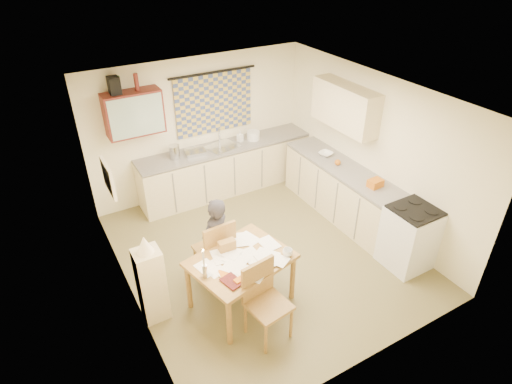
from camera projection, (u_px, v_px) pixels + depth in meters
floor at (263, 253)px, 6.63m from camera, size 4.00×4.50×0.02m
ceiling at (265, 96)px, 5.30m from camera, size 4.00×4.50×0.02m
wall_back at (199, 127)px, 7.62m from camera, size 4.00×0.02×2.50m
wall_front at (379, 282)px, 4.30m from camera, size 4.00×0.02×2.50m
wall_left at (120, 226)px, 5.11m from camera, size 0.02×4.50×2.50m
wall_right at (372, 151)px, 6.81m from camera, size 0.02×4.50×2.50m
window_blind at (214, 103)px, 7.51m from camera, size 1.45×0.03×1.05m
curtain_rod at (213, 73)px, 7.21m from camera, size 1.60×0.04×0.04m
wall_cabinet at (134, 113)px, 6.71m from camera, size 0.90×0.34×0.70m
wall_cabinet_glass at (137, 117)px, 6.59m from camera, size 0.84×0.02×0.64m
upper_cabinet_right at (345, 106)px, 6.82m from camera, size 0.34×1.30×0.70m
framed_print at (108, 178)px, 5.18m from camera, size 0.04×0.50×0.40m
print_canvas at (110, 177)px, 5.19m from camera, size 0.01×0.42×0.32m
counter_back at (227, 169)px, 7.98m from camera, size 3.30×0.62×0.92m
counter_right at (350, 197)px, 7.12m from camera, size 0.62×2.95×0.92m
stove at (409, 237)px, 6.16m from camera, size 0.63×0.63×0.97m
sink at (222, 149)px, 7.72m from camera, size 0.64×0.57×0.10m
tap at (219, 136)px, 7.77m from camera, size 0.04×0.04×0.28m
dish_rack at (195, 152)px, 7.46m from camera, size 0.39×0.35×0.06m
kettle at (174, 152)px, 7.25m from camera, size 0.24×0.24×0.24m
mixing_bowl at (253, 135)px, 7.92m from camera, size 0.25×0.25×0.16m
soap_bottle at (240, 136)px, 7.84m from camera, size 0.16×0.16×0.20m
bowl at (326, 154)px, 7.39m from camera, size 0.35×0.35×0.06m
orange_bag at (375, 183)px, 6.49m from camera, size 0.23×0.17×0.12m
fruit_orange at (338, 162)px, 7.08m from camera, size 0.10×0.10×0.10m
speaker at (114, 85)px, 6.37m from camera, size 0.16×0.20×0.26m
bottle_green at (119, 85)px, 6.39m from camera, size 0.07×0.07×0.26m
bottle_brown at (136, 82)px, 6.51m from camera, size 0.08×0.08×0.26m
dining_table at (241, 281)px, 5.55m from camera, size 1.40×1.18×0.75m
chair_far at (215, 260)px, 5.98m from camera, size 0.49×0.49×1.03m
chair_near at (267, 315)px, 5.14m from camera, size 0.52×0.52×1.02m
person at (216, 242)px, 5.76m from camera, size 0.75×0.72×1.35m
shelf_stand at (152, 285)px, 5.28m from camera, size 0.32×0.30×1.05m
lampshade at (144, 245)px, 4.95m from camera, size 0.20×0.20×0.22m
letter_rack at (227, 246)px, 5.45m from camera, size 0.23×0.11×0.16m
mug at (288, 253)px, 5.38m from camera, size 0.15×0.15×0.10m
magazine at (226, 286)px, 4.94m from camera, size 0.30×0.34×0.02m
book at (220, 277)px, 5.07m from camera, size 0.27×0.30×0.02m
orange_box at (239, 280)px, 5.00m from camera, size 0.13×0.10×0.04m
eyeglasses at (267, 266)px, 5.24m from camera, size 0.13×0.05×0.02m
candle_holder at (205, 271)px, 5.04m from camera, size 0.07×0.07×0.18m
candle at (203, 259)px, 4.92m from camera, size 0.03×0.03×0.22m
candle_flame at (203, 250)px, 4.86m from camera, size 0.02×0.02×0.02m
papers at (243, 258)px, 5.36m from camera, size 1.15×1.03×0.03m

